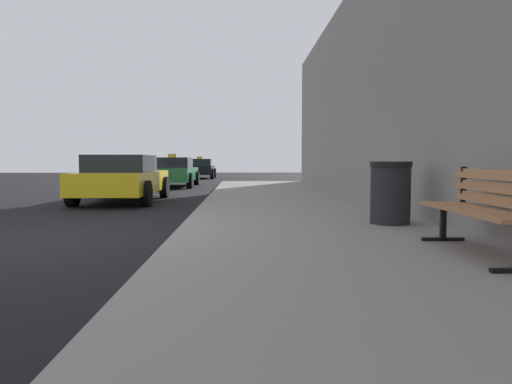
# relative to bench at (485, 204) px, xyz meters

# --- Properties ---
(ground_plane) EXTENTS (80.00, 80.00, 0.00)m
(ground_plane) POSITION_rel_bench_xyz_m (-5.39, 1.91, -0.66)
(ground_plane) COLOR black
(sidewalk) EXTENTS (4.00, 32.00, 0.15)m
(sidewalk) POSITION_rel_bench_xyz_m (-1.39, 1.91, -0.59)
(sidewalk) COLOR gray
(sidewalk) RESTS_ON ground_plane
(building_wall) EXTENTS (0.70, 32.00, 5.74)m
(building_wall) POSITION_rel_bench_xyz_m (0.81, 1.91, 2.21)
(building_wall) COLOR gray
(building_wall) RESTS_ON ground_plane
(bench) EXTENTS (0.55, 1.86, 0.89)m
(bench) POSITION_rel_bench_xyz_m (0.00, 0.00, 0.00)
(bench) COLOR #9E6B42
(bench) RESTS_ON sidewalk
(trash_bin) EXTENTS (0.63, 0.63, 0.95)m
(trash_bin) POSITION_rel_bench_xyz_m (-0.21, 2.37, -0.04)
(trash_bin) COLOR black
(trash_bin) RESTS_ON sidewalk
(car_yellow) EXTENTS (2.00, 4.29, 1.27)m
(car_yellow) POSITION_rel_bench_xyz_m (-5.70, 8.10, -0.02)
(car_yellow) COLOR yellow
(car_yellow) RESTS_ON ground_plane
(car_green) EXTENTS (1.98, 4.55, 1.43)m
(car_green) POSITION_rel_bench_xyz_m (-5.46, 15.80, -0.02)
(car_green) COLOR #196638
(car_green) RESTS_ON ground_plane
(car_black) EXTENTS (1.94, 4.02, 1.43)m
(car_black) POSITION_rel_bench_xyz_m (-5.17, 25.79, -0.02)
(car_black) COLOR black
(car_black) RESTS_ON ground_plane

